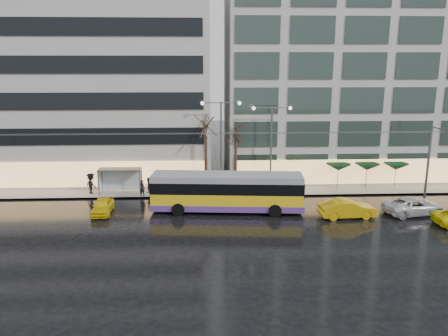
{
  "coord_description": "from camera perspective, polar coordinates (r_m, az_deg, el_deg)",
  "views": [
    {
      "loc": [
        0.35,
        -31.75,
        12.61
      ],
      "look_at": [
        2.03,
        5.0,
        3.91
      ],
      "focal_mm": 35.0,
      "sensor_mm": 36.0,
      "label": 1
    }
  ],
  "objects": [
    {
      "name": "parasol_b",
      "position": [
        46.99,
        18.2,
        0.14
      ],
      "size": [
        2.5,
        2.5,
        2.65
      ],
      "color": "#595B60",
      "rests_on": "sidewalk"
    },
    {
      "name": "kerb",
      "position": [
        42.72,
        -0.29,
        -3.76
      ],
      "size": [
        80.0,
        0.1,
        0.15
      ],
      "primitive_type": "cube",
      "color": "slate",
      "rests_on": "ground"
    },
    {
      "name": "ground",
      "position": [
        34.17,
        -3.06,
        -8.38
      ],
      "size": [
        140.0,
        140.0,
        0.0
      ],
      "primitive_type": "plane",
      "color": "black",
      "rests_on": "ground"
    },
    {
      "name": "sidewalk",
      "position": [
        47.47,
        -0.54,
        -2.01
      ],
      "size": [
        80.0,
        10.0,
        0.15
      ],
      "primitive_type": "cube",
      "color": "gray",
      "rests_on": "ground"
    },
    {
      "name": "taxi_b",
      "position": [
        38.43,
        15.79,
        -5.14
      ],
      "size": [
        4.87,
        1.96,
        1.57
      ],
      "primitive_type": "imported",
      "rotation": [
        0.0,
        0.0,
        1.63
      ],
      "color": "#CE9F0A",
      "rests_on": "ground"
    },
    {
      "name": "catenary",
      "position": [
        40.56,
        -1.65,
        1.41
      ],
      "size": [
        42.24,
        5.12,
        7.0
      ],
      "color": "#595B60",
      "rests_on": "ground"
    },
    {
      "name": "pedestrian_c",
      "position": [
        45.11,
        -16.99,
        -1.84
      ],
      "size": [
        1.4,
        1.27,
        2.11
      ],
      "color": "black",
      "rests_on": "sidewalk"
    },
    {
      "name": "street_lamp_near",
      "position": [
        43.09,
        -0.4,
        4.47
      ],
      "size": [
        3.96,
        0.36,
        9.03
      ],
      "color": "#595B60",
      "rests_on": "sidewalk"
    },
    {
      "name": "parasol_c",
      "position": [
        48.14,
        21.54,
        0.17
      ],
      "size": [
        2.5,
        2.5,
        2.65
      ],
      "color": "#595B60",
      "rests_on": "sidewalk"
    },
    {
      "name": "bus_shelter",
      "position": [
        44.62,
        -13.83,
        -0.9
      ],
      "size": [
        4.2,
        1.6,
        2.51
      ],
      "color": "#595B60",
      "rests_on": "sidewalk"
    },
    {
      "name": "street_lamp_far",
      "position": [
        43.62,
        6.2,
        4.13
      ],
      "size": [
        3.96,
        0.36,
        8.53
      ],
      "color": "#595B60",
      "rests_on": "sidewalk"
    },
    {
      "name": "tree_a",
      "position": [
        43.11,
        -2.41,
        5.93
      ],
      "size": [
        3.2,
        3.2,
        8.4
      ],
      "color": "black",
      "rests_on": "sidewalk"
    },
    {
      "name": "pedestrian_a",
      "position": [
        43.03,
        -10.67,
        -1.75
      ],
      "size": [
        1.26,
        1.27,
        2.19
      ],
      "color": "black",
      "rests_on": "sidewalk"
    },
    {
      "name": "pedestrian_b",
      "position": [
        44.37,
        -9.89,
        -2.2
      ],
      "size": [
        0.92,
        0.92,
        1.51
      ],
      "color": "black",
      "rests_on": "sidewalk"
    },
    {
      "name": "taxi_a",
      "position": [
        39.51,
        -15.56,
        -4.8
      ],
      "size": [
        1.73,
        3.96,
        1.33
      ],
      "primitive_type": "imported",
      "rotation": [
        0.0,
        0.0,
        0.04
      ],
      "color": "yellow",
      "rests_on": "ground"
    },
    {
      "name": "sedan_silver",
      "position": [
        41.28,
        23.57,
        -4.56
      ],
      "size": [
        5.69,
        3.42,
        1.48
      ],
      "primitive_type": "imported",
      "rotation": [
        0.0,
        0.0,
        1.76
      ],
      "color": "silver",
      "rests_on": "ground"
    },
    {
      "name": "tree_b",
      "position": [
        43.51,
        1.56,
        5.09
      ],
      "size": [
        3.2,
        3.2,
        7.7
      ],
      "color": "black",
      "rests_on": "sidewalk"
    },
    {
      "name": "trolleybus",
      "position": [
        38.33,
        0.39,
        -3.3
      ],
      "size": [
        13.36,
        5.63,
        6.11
      ],
      "color": "gold",
      "rests_on": "ground"
    },
    {
      "name": "building_left",
      "position": [
        53.34,
        -20.86,
        10.88
      ],
      "size": [
        34.0,
        14.0,
        22.0
      ],
      "primitive_type": "cube",
      "color": "#AEABA6",
      "rests_on": "sidewalk"
    },
    {
      "name": "parasol_a",
      "position": [
        46.01,
        14.7,
        0.1
      ],
      "size": [
        2.5,
        2.5,
        2.65
      ],
      "color": "#595B60",
      "rests_on": "sidewalk"
    },
    {
      "name": "building_right",
      "position": [
        54.07,
        18.01,
        12.71
      ],
      "size": [
        32.0,
        14.0,
        25.0
      ],
      "primitive_type": "cube",
      "color": "#AEABA6",
      "rests_on": "sidewalk"
    }
  ]
}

